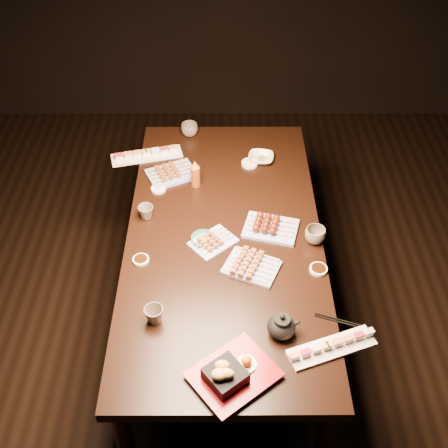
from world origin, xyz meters
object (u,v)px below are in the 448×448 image
at_px(sushi_platter_far, 147,153).
at_px(yakitori_plate_left, 172,171).
at_px(edamame_bowl_cream, 261,158).
at_px(teacup_near_left, 154,315).
at_px(teacup_far_right, 190,130).
at_px(teacup_mid_right, 315,235).
at_px(dining_table, 224,287).
at_px(teacup_far_left, 146,212).
at_px(teapot, 282,325).
at_px(condiment_bottle, 195,173).
at_px(tempura_tray, 234,369).
at_px(yakitori_plate_right, 252,264).
at_px(sushi_platter_near, 332,345).
at_px(edamame_bowl_green, 203,240).
at_px(yakitori_plate_center, 213,240).

distance_m(sushi_platter_far, yakitori_plate_left, 0.22).
relative_size(edamame_bowl_cream, teacup_near_left, 1.73).
relative_size(sushi_platter_far, teacup_far_right, 4.05).
bearing_deg(teacup_near_left, teacup_mid_right, 32.92).
xyz_separation_m(dining_table, edamame_bowl_cream, (0.20, 0.57, 0.39)).
bearing_deg(teacup_far_left, edamame_bowl_cream, 38.41).
bearing_deg(sushi_platter_far, teacup_far_right, -151.13).
height_order(sushi_platter_far, teapot, teapot).
bearing_deg(condiment_bottle, teacup_far_right, 96.23).
height_order(sushi_platter_far, teacup_near_left, teacup_near_left).
bearing_deg(tempura_tray, yakitori_plate_right, 42.90).
bearing_deg(sushi_platter_near, sushi_platter_far, 103.75).
relative_size(edamame_bowl_cream, teacup_far_right, 1.44).
bearing_deg(tempura_tray, teacup_far_left, 76.91).
xyz_separation_m(edamame_bowl_cream, teacup_near_left, (-0.48, -1.06, 0.02)).
relative_size(yakitori_plate_right, edamame_bowl_green, 2.11).
height_order(sushi_platter_near, condiment_bottle, condiment_bottle).
distance_m(dining_table, teacup_near_left, 0.70).
distance_m(tempura_tray, teacup_far_left, 0.96).
bearing_deg(teacup_far_left, edamame_bowl_green, -31.82).
distance_m(edamame_bowl_green, teacup_mid_right, 0.51).
xyz_separation_m(sushi_platter_near, tempura_tray, (-0.38, -0.12, 0.03)).
height_order(sushi_platter_near, teacup_near_left, teacup_near_left).
xyz_separation_m(sushi_platter_near, teacup_mid_right, (0.00, 0.58, 0.02)).
xyz_separation_m(teacup_near_left, teacup_far_right, (0.09, 1.31, 0.00)).
bearing_deg(teacup_near_left, condiment_bottle, 81.06).
bearing_deg(dining_table, teapot, -83.50).
distance_m(yakitori_plate_center, yakitori_plate_right, 0.23).
xyz_separation_m(yakitori_plate_center, teacup_mid_right, (0.46, 0.01, 0.01)).
bearing_deg(yakitori_plate_right, teacup_far_left, 169.67).
height_order(tempura_tray, teacup_mid_right, tempura_tray).
bearing_deg(teacup_near_left, dining_table, 60.57).
xyz_separation_m(edamame_bowl_green, teacup_mid_right, (0.51, 0.01, 0.02)).
relative_size(yakitori_plate_right, yakitori_plate_left, 0.93).
bearing_deg(edamame_bowl_green, tempura_tray, -79.54).
relative_size(dining_table, yakitori_plate_center, 9.13).
height_order(yakitori_plate_center, teacup_near_left, teacup_near_left).
relative_size(yakitori_plate_right, tempura_tray, 0.77).
relative_size(sushi_platter_near, yakitori_plate_center, 1.75).
xyz_separation_m(teacup_near_left, teapot, (0.50, -0.06, 0.02)).
bearing_deg(sushi_platter_near, yakitori_plate_center, 108.86).
distance_m(yakitori_plate_center, teacup_far_left, 0.37).
xyz_separation_m(yakitori_plate_center, edamame_bowl_green, (-0.05, 0.01, -0.01)).
xyz_separation_m(edamame_bowl_green, tempura_tray, (0.13, -0.70, 0.04)).
bearing_deg(teacup_far_left, yakitori_plate_left, 72.89).
height_order(yakitori_plate_center, yakitori_plate_left, yakitori_plate_left).
xyz_separation_m(sushi_platter_far, yakitori_plate_right, (0.54, -0.82, 0.01)).
relative_size(teapot, condiment_bottle, 0.87).
xyz_separation_m(yakitori_plate_right, tempura_tray, (-0.09, -0.54, 0.03)).
bearing_deg(dining_table, tempura_tray, -102.48).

